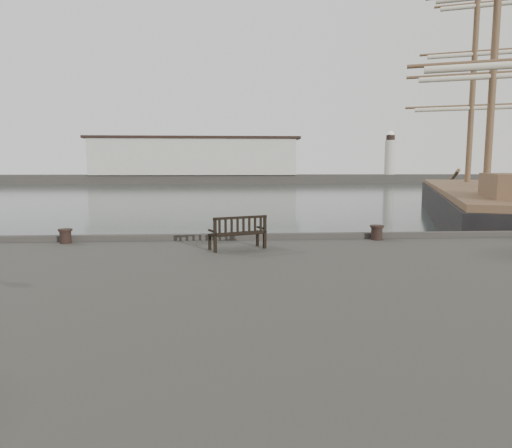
{
  "coord_description": "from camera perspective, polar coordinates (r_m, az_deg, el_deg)",
  "views": [
    {
      "loc": [
        -0.51,
        -14.65,
        3.89
      ],
      "look_at": [
        0.39,
        -0.5,
        2.1
      ],
      "focal_mm": 32.0,
      "sensor_mm": 36.0,
      "label": 1
    }
  ],
  "objects": [
    {
      "name": "tall_ship_main",
      "position": [
        37.0,
        26.66,
        1.49
      ],
      "size": [
        19.87,
        36.24,
        27.07
      ],
      "rotation": [
        0.0,
        0.0,
        -0.37
      ],
      "color": "black",
      "rests_on": "ground"
    },
    {
      "name": "bollard_right",
      "position": [
        15.08,
        14.86,
        -1.04
      ],
      "size": [
        0.59,
        0.59,
        0.47
      ],
      "primitive_type": "cylinder",
      "rotation": [
        0.0,
        0.0,
        0.43
      ],
      "color": "black",
      "rests_on": "quay"
    },
    {
      "name": "ground",
      "position": [
        15.17,
        -1.6,
        -7.67
      ],
      "size": [
        400.0,
        400.0,
        0.0
      ],
      "primitive_type": "plane",
      "color": "black",
      "rests_on": "ground"
    },
    {
      "name": "bench",
      "position": [
        12.91,
        -2.31,
        -1.88
      ],
      "size": [
        1.7,
        1.11,
        0.93
      ],
      "rotation": [
        0.0,
        0.0,
        0.38
      ],
      "color": "black",
      "rests_on": "quay"
    },
    {
      "name": "bollard_left",
      "position": [
        15.09,
        -22.72,
        -1.4
      ],
      "size": [
        0.49,
        0.49,
        0.44
      ],
      "primitive_type": "cylinder",
      "rotation": [
        0.0,
        0.0,
        0.19
      ],
      "color": "black",
      "rests_on": "quay"
    },
    {
      "name": "breakwater",
      "position": [
        106.73,
        -5.86,
        7.39
      ],
      "size": [
        140.0,
        9.5,
        12.2
      ],
      "color": "#383530",
      "rests_on": "ground"
    }
  ]
}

